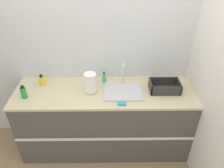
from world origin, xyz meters
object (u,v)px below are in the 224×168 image
Objects in this scene: bottle_yellow at (42,81)px; bottle_green at (24,92)px; paper_towel_roll at (90,83)px; soap_dispenser at (104,78)px; dish_rack at (164,87)px; sink at (123,90)px.

bottle_yellow is 0.90× the size of bottle_green.
bottle_yellow is at bearing 165.76° from paper_towel_roll.
soap_dispenser is (0.76, 0.05, 0.00)m from bottle_yellow.
paper_towel_roll is at bearing -14.24° from bottle_yellow.
soap_dispenser is at bearing 165.33° from dish_rack.
bottle_green is at bearing -175.78° from dish_rack.
sink is 1.13m from bottle_green.
bottle_yellow is (-1.47, 0.14, 0.02)m from dish_rack.
bottle_yellow is at bearing 170.96° from sink.
bottle_yellow is at bearing 174.73° from dish_rack.
soap_dispenser is (0.89, 0.31, -0.00)m from bottle_green.
soap_dispenser is (-0.71, 0.19, 0.02)m from dish_rack.
sink is at bearing -0.42° from paper_towel_roll.
sink is 2.84× the size of bottle_green.
dish_rack is (0.86, 0.02, -0.08)m from paper_towel_roll.
paper_towel_roll is at bearing -178.79° from dish_rack.
bottle_yellow is 0.29m from bottle_green.
bottle_green is at bearing -161.13° from soap_dispenser.
bottle_yellow is at bearing -176.12° from soap_dispenser.
bottle_green is 0.94m from soap_dispenser.
sink is 3.16× the size of bottle_yellow.
paper_towel_roll is 1.66× the size of soap_dispenser.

